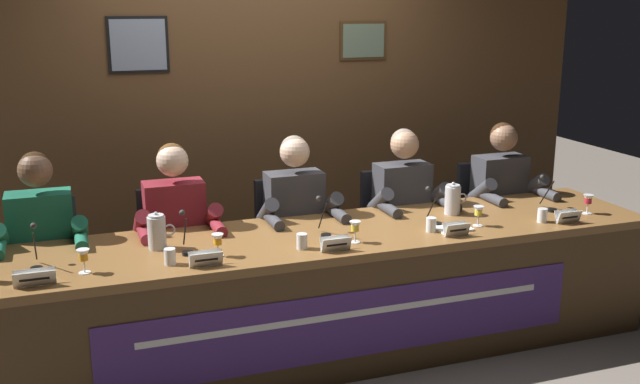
{
  "coord_description": "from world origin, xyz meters",
  "views": [
    {
      "loc": [
        -1.36,
        -3.83,
        2.05
      ],
      "look_at": [
        0.0,
        0.0,
        1.0
      ],
      "focal_mm": 41.12,
      "sensor_mm": 36.0,
      "label": 1
    }
  ],
  "objects_px": {
    "chair_far_right": "(487,227)",
    "microphone_far_left": "(36,254)",
    "conference_table": "(327,277)",
    "panelist_right": "(407,207)",
    "microphone_left": "(186,239)",
    "panelist_left": "(177,230)",
    "nameplate_far_right": "(568,217)",
    "water_cup_left": "(170,257)",
    "microphone_far_right": "(549,199)",
    "water_pitcher_right_side": "(453,200)",
    "juice_glass_far_right": "(588,201)",
    "juice_glass_right": "(478,212)",
    "juice_glass_center": "(355,228)",
    "water_cup_right": "(431,225)",
    "microphone_center": "(324,223)",
    "chair_left": "(175,263)",
    "water_cup_center": "(302,242)",
    "document_stack_right": "(453,228)",
    "juice_glass_left": "(218,241)",
    "panelist_far_right": "(505,197)",
    "juice_glass_far_left": "(83,257)",
    "chair_far_left": "(47,278)",
    "nameplate_right": "(456,229)",
    "nameplate_far_left": "(35,278)",
    "chair_right": "(393,238)",
    "panelist_center": "(298,218)",
    "chair_center": "(289,250)",
    "water_pitcher_left_side": "(157,232)",
    "nameplate_left": "(206,259)",
    "panelist_far_left": "(42,244)",
    "water_cup_far_right": "(542,216)"
  },
  "relations": [
    {
      "from": "chair_far_right",
      "to": "microphone_far_left",
      "type": "bearing_deg",
      "value": -167.76
    },
    {
      "from": "conference_table",
      "to": "panelist_right",
      "type": "xyz_separation_m",
      "value": [
        0.76,
        0.53,
        0.2
      ]
    },
    {
      "from": "microphone_left",
      "to": "panelist_left",
      "type": "bearing_deg",
      "value": 86.92
    },
    {
      "from": "microphone_left",
      "to": "nameplate_far_right",
      "type": "bearing_deg",
      "value": -5.89
    },
    {
      "from": "conference_table",
      "to": "chair_far_right",
      "type": "height_order",
      "value": "chair_far_right"
    },
    {
      "from": "microphone_far_left",
      "to": "water_cup_left",
      "type": "relative_size",
      "value": 2.54
    },
    {
      "from": "microphone_far_right",
      "to": "water_pitcher_right_side",
      "type": "relative_size",
      "value": 1.03
    },
    {
      "from": "chair_far_right",
      "to": "juice_glass_far_right",
      "type": "relative_size",
      "value": 7.39
    },
    {
      "from": "juice_glass_right",
      "to": "microphone_far_right",
      "type": "xyz_separation_m",
      "value": [
        0.62,
        0.15,
        -0.01
      ]
    },
    {
      "from": "juice_glass_center",
      "to": "water_cup_right",
      "type": "relative_size",
      "value": 1.46
    },
    {
      "from": "microphone_center",
      "to": "nameplate_far_right",
      "type": "distance_m",
      "value": 1.51
    },
    {
      "from": "chair_left",
      "to": "water_cup_left",
      "type": "distance_m",
      "value": 0.91
    },
    {
      "from": "panelist_left",
      "to": "water_cup_center",
      "type": "distance_m",
      "value": 0.86
    },
    {
      "from": "nameplate_far_right",
      "to": "document_stack_right",
      "type": "bearing_deg",
      "value": 170.85
    },
    {
      "from": "panelist_right",
      "to": "microphone_far_right",
      "type": "relative_size",
      "value": 5.75
    },
    {
      "from": "juice_glass_left",
      "to": "water_cup_right",
      "type": "relative_size",
      "value": 1.46
    },
    {
      "from": "water_cup_left",
      "to": "water_cup_center",
      "type": "bearing_deg",
      "value": 0.76
    },
    {
      "from": "panelist_far_right",
      "to": "microphone_far_left",
      "type": "bearing_deg",
      "value": -171.37
    },
    {
      "from": "juice_glass_far_left",
      "to": "microphone_center",
      "type": "bearing_deg",
      "value": 7.39
    },
    {
      "from": "chair_far_left",
      "to": "juice_glass_left",
      "type": "height_order",
      "value": "chair_far_left"
    },
    {
      "from": "juice_glass_center",
      "to": "juice_glass_far_right",
      "type": "distance_m",
      "value": 1.61
    },
    {
      "from": "water_cup_left",
      "to": "nameplate_right",
      "type": "height_order",
      "value": "water_cup_left"
    },
    {
      "from": "nameplate_right",
      "to": "water_cup_right",
      "type": "distance_m",
      "value": 0.16
    },
    {
      "from": "panelist_left",
      "to": "microphone_far_right",
      "type": "xyz_separation_m",
      "value": [
        2.33,
        -0.43,
        0.1
      ]
    },
    {
      "from": "microphone_center",
      "to": "juice_glass_far_right",
      "type": "relative_size",
      "value": 1.74
    },
    {
      "from": "juice_glass_far_left",
      "to": "microphone_left",
      "type": "distance_m",
      "value": 0.55
    },
    {
      "from": "nameplate_far_left",
      "to": "juice_glass_left",
      "type": "xyz_separation_m",
      "value": [
        0.91,
        0.12,
        0.05
      ]
    },
    {
      "from": "nameplate_right",
      "to": "panelist_far_right",
      "type": "bearing_deg",
      "value": 41.7
    },
    {
      "from": "chair_right",
      "to": "juice_glass_left",
      "type": "bearing_deg",
      "value": -150.36
    },
    {
      "from": "conference_table",
      "to": "juice_glass_far_left",
      "type": "xyz_separation_m",
      "value": [
        -1.32,
        -0.09,
        0.31
      ]
    },
    {
      "from": "panelist_center",
      "to": "juice_glass_right",
      "type": "relative_size",
      "value": 10.03
    },
    {
      "from": "panelist_right",
      "to": "water_cup_right",
      "type": "distance_m",
      "value": 0.61
    },
    {
      "from": "water_cup_left",
      "to": "chair_center",
      "type": "xyz_separation_m",
      "value": [
        0.9,
        0.84,
        -0.34
      ]
    },
    {
      "from": "juice_glass_far_right",
      "to": "microphone_left",
      "type": "bearing_deg",
      "value": 177.56
    },
    {
      "from": "microphone_far_left",
      "to": "water_pitcher_right_side",
      "type": "bearing_deg",
      "value": 3.63
    },
    {
      "from": "water_cup_center",
      "to": "water_cup_right",
      "type": "relative_size",
      "value": 1.0
    },
    {
      "from": "nameplate_right",
      "to": "water_cup_right",
      "type": "relative_size",
      "value": 1.77
    },
    {
      "from": "juice_glass_far_left",
      "to": "water_pitcher_left_side",
      "type": "xyz_separation_m",
      "value": [
        0.39,
        0.26,
        0.01
      ]
    },
    {
      "from": "nameplate_left",
      "to": "water_cup_right",
      "type": "relative_size",
      "value": 1.99
    },
    {
      "from": "juice_glass_far_right",
      "to": "microphone_far_right",
      "type": "relative_size",
      "value": 0.57
    },
    {
      "from": "nameplate_left",
      "to": "chair_right",
      "type": "bearing_deg",
      "value": 31.8
    },
    {
      "from": "panelist_left",
      "to": "chair_left",
      "type": "bearing_deg",
      "value": 90.0
    },
    {
      "from": "juice_glass_right",
      "to": "microphone_left",
      "type": "bearing_deg",
      "value": 176.51
    },
    {
      "from": "panelist_far_left",
      "to": "water_cup_far_right",
      "type": "height_order",
      "value": "panelist_far_left"
    },
    {
      "from": "water_cup_right",
      "to": "microphone_far_right",
      "type": "relative_size",
      "value": 0.39
    },
    {
      "from": "chair_right",
      "to": "juice_glass_far_right",
      "type": "distance_m",
      "value": 1.32
    },
    {
      "from": "microphone_left",
      "to": "nameplate_right",
      "type": "height_order",
      "value": "microphone_left"
    },
    {
      "from": "panelist_far_left",
      "to": "water_cup_center",
      "type": "relative_size",
      "value": 14.64
    },
    {
      "from": "microphone_center",
      "to": "water_pitcher_left_side",
      "type": "bearing_deg",
      "value": 174.8
    },
    {
      "from": "panelist_right",
      "to": "panelist_left",
      "type": "bearing_deg",
      "value": 180.0
    }
  ]
}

